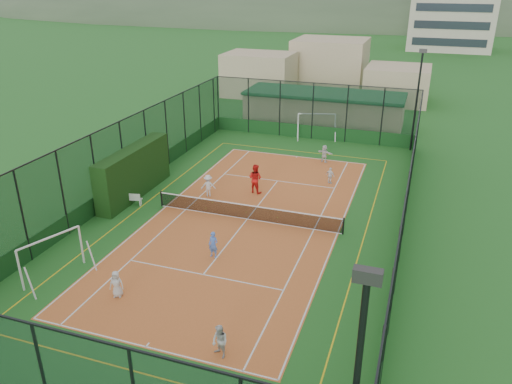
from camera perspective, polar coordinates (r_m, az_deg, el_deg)
ground at (r=30.16m, az=-1.01°, el=-3.13°), size 300.00×300.00×0.00m
court_slab at (r=30.16m, az=-1.01°, el=-3.12°), size 11.17×23.97×0.01m
tennis_net at (r=29.93m, az=-1.01°, el=-2.23°), size 11.67×0.12×1.06m
perimeter_fence at (r=29.12m, az=-1.04°, el=1.26°), size 18.12×34.12×5.00m
floodlight_ne at (r=42.95m, az=17.87°, el=9.82°), size 0.60×0.26×8.25m
clubhouse at (r=49.66m, az=7.74°, el=9.46°), size 15.20×7.20×3.15m
distant_hills at (r=176.05m, az=16.72°, el=18.35°), size 200.00×60.00×24.00m
hedge_left at (r=33.81m, az=-13.78°, el=2.24°), size 1.12×7.45×3.26m
white_bench at (r=32.85m, az=-14.21°, el=-0.72°), size 1.60×0.74×0.87m
futsal_goal_near at (r=26.20m, az=-22.27°, el=-6.91°), size 3.39×2.09×2.11m
futsal_goal_far at (r=45.37m, az=6.91°, el=7.52°), size 3.53×1.85×2.19m
child_near_left at (r=23.92m, az=-15.65°, el=-10.09°), size 0.73×0.58×1.31m
child_near_mid at (r=26.08m, az=-4.90°, el=-6.02°), size 0.55×0.38×1.43m
child_near_right at (r=19.94m, az=-4.15°, el=-16.68°), size 0.86×0.80×1.42m
child_far_left at (r=33.08m, az=-5.48°, el=0.73°), size 1.12×0.91×1.50m
child_far_right at (r=35.40m, az=8.49°, el=1.88°), size 0.76×0.56×1.20m
child_far_back at (r=39.44m, az=7.83°, el=4.37°), size 1.34×0.79×1.38m
coach at (r=33.44m, az=-0.09°, el=1.56°), size 1.12×0.97×1.99m
tennis_balls at (r=31.25m, az=-2.44°, el=-2.06°), size 4.71×0.98×0.07m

